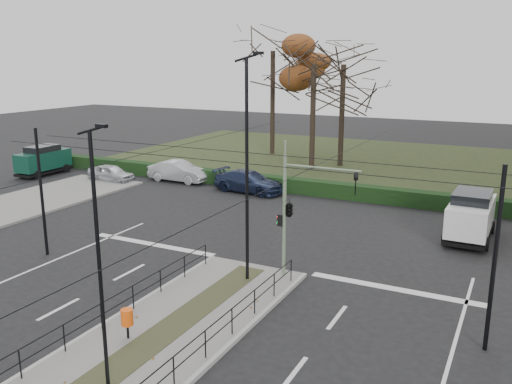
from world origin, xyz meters
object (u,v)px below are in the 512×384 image
streetlamp_median_far (247,169)px  green_van (43,160)px  parked_car_third (249,181)px  rust_tree (273,51)px  traffic_light (291,207)px  streetlamp_median_near (99,260)px  white_van (471,215)px  bare_tree_near (314,72)px  litter_bin (127,318)px  parked_car_second (179,171)px  bare_tree_center (343,72)px  parked_car_first (111,173)px

streetlamp_median_far → green_van: bearing=154.4°
parked_car_third → rust_tree: (-5.05, 14.62, 8.99)m
traffic_light → streetlamp_median_near: 9.67m
white_van → bare_tree_near: (-13.67, 13.14, 6.72)m
traffic_light → parked_car_third: (-8.60, 12.82, -2.37)m
streetlamp_median_far → rust_tree: (-12.24, 28.58, 4.95)m
litter_bin → streetlamp_median_near: streetlamp_median_near is taller
parked_car_second → bare_tree_center: (9.01, 11.15, 7.17)m
streetlamp_median_near → bare_tree_center: size_ratio=0.65×
parked_car_first → parked_car_second: 5.10m
white_van → green_van: (-32.01, 1.66, -0.07)m
parked_car_second → bare_tree_near: bare_tree_near is taller
parked_car_third → rust_tree: 17.89m
green_van → rust_tree: (12.20, 16.85, 8.51)m
parked_car_second → streetlamp_median_near: bearing=-149.3°
parked_car_second → bare_tree_center: size_ratio=0.42×
streetlamp_median_far → rust_tree: size_ratio=0.72×
litter_bin → green_van: size_ratio=0.22×
parked_car_second → bare_tree_center: bare_tree_center is taller
streetlamp_median_far → parked_car_first: 22.14m
traffic_light → green_van: traffic_light is taller
streetlamp_median_near → white_van: bearing=67.7°
traffic_light → bare_tree_near: 23.82m
traffic_light → parked_car_first: bearing=150.2°
white_van → bare_tree_near: size_ratio=0.42×
streetlamp_median_far → parked_car_third: bearing=117.2°
parked_car_third → green_van: (-17.25, -2.23, 0.48)m
bare_tree_center → bare_tree_near: bearing=-124.0°
traffic_light → white_van: size_ratio=1.08×
litter_bin → bare_tree_center: (-3.21, 31.76, 7.09)m
traffic_light → litter_bin: size_ratio=5.06×
parked_car_second → green_van: bearing=104.6°
bare_tree_near → litter_bin: bearing=-80.6°
traffic_light → parked_car_first: traffic_light is taller
parked_car_first → green_van: bearing=95.1°
litter_bin → white_van: white_van is taller
parked_car_first → bare_tree_near: (11.89, 10.98, 7.37)m
streetlamp_median_far → green_van: (-24.44, 11.73, -3.55)m
traffic_light → parked_car_second: size_ratio=1.08×
streetlamp_median_near → parked_car_third: bearing=107.8°
streetlamp_median_far → bare_tree_near: 24.21m
bare_tree_near → white_van: bearing=-43.9°
bare_tree_center → parked_car_first: bearing=-135.2°
white_van → parked_car_third: bearing=165.2°
streetlamp_median_far → bare_tree_center: (-4.43, 25.68, 3.18)m
litter_bin → traffic_light: bearing=69.9°
parked_car_third → streetlamp_median_near: bearing=-156.2°
streetlamp_median_near → rust_tree: 39.39m
parked_car_first → green_van: size_ratio=0.82×
traffic_light → green_van: (-25.85, 10.59, -1.89)m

